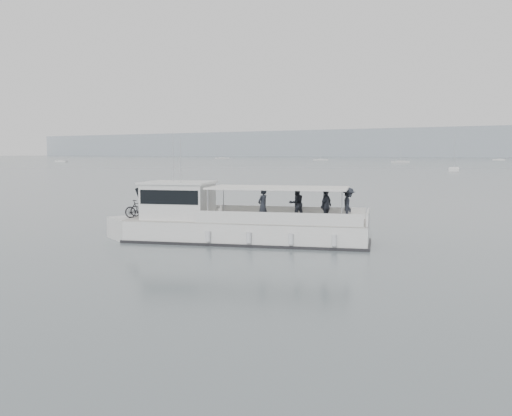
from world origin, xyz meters
The scene contains 3 objects.
ground centered at (0.00, 0.00, 0.00)m, with size 1400.00×1400.00×0.00m, color slate.
tour_boat centered at (3.19, -2.13, 0.86)m, with size 12.29×6.78×5.26m.
moored_fleet centered at (-35.26, 208.59, 0.36)m, with size 410.21×371.47×11.22m.
Camera 1 is at (18.71, -23.22, 4.09)m, focal length 40.00 mm.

